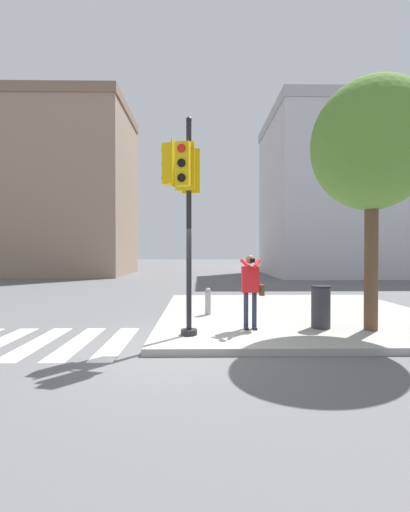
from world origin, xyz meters
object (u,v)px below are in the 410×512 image
(fire_hydrant, at_px, (208,301))
(trash_bin, at_px, (321,307))
(person_photographer, at_px, (251,285))
(traffic_signal_pole, at_px, (184,187))
(street_tree, at_px, (372,146))

(fire_hydrant, xyz_separation_m, trash_bin, (2.68, -1.79, 0.12))
(person_photographer, bearing_deg, fire_hydrant, 117.93)
(traffic_signal_pole, bearing_deg, street_tree, 4.82)
(fire_hydrant, bearing_deg, traffic_signal_pole, -104.04)
(trash_bin, bearing_deg, person_photographer, -177.86)
(street_tree, height_order, trash_bin, street_tree)
(street_tree, distance_m, fire_hydrant, 5.81)
(traffic_signal_pole, distance_m, street_tree, 4.51)
(person_photographer, xyz_separation_m, street_tree, (2.80, -0.17, 3.26))
(street_tree, bearing_deg, trash_bin, 168.17)
(traffic_signal_pole, xyz_separation_m, street_tree, (4.38, 0.37, 1.04))
(person_photographer, bearing_deg, street_tree, -3.42)
(traffic_signal_pole, relative_size, street_tree, 0.82)
(street_tree, bearing_deg, traffic_signal_pole, -175.18)
(trash_bin, bearing_deg, traffic_signal_pole, -169.63)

